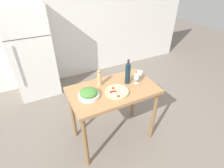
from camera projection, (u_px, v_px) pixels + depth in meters
ground_plane at (113, 135)px, 2.91m from camera, size 14.00×14.00×0.00m
wall_back at (67, 24)px, 3.84m from camera, size 6.40×0.08×2.60m
refrigerator at (32, 53)px, 3.46m from camera, size 0.79×0.66×1.84m
prep_counter at (113, 96)px, 2.45m from camera, size 1.21×0.70×0.95m
wine_bottle at (128, 73)px, 2.42m from camera, size 0.07×0.07×0.37m
wine_glass_near at (136, 77)px, 2.45m from camera, size 0.08×0.08×0.14m
wine_glass_far at (140, 73)px, 2.52m from camera, size 0.08×0.08×0.14m
pepper_mill at (99, 78)px, 2.39m from camera, size 0.06×0.06×0.24m
salad_bowl at (89, 94)px, 2.20m from camera, size 0.27×0.27×0.12m
homemade_pizza at (117, 92)px, 2.30m from camera, size 0.32×0.32×0.03m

